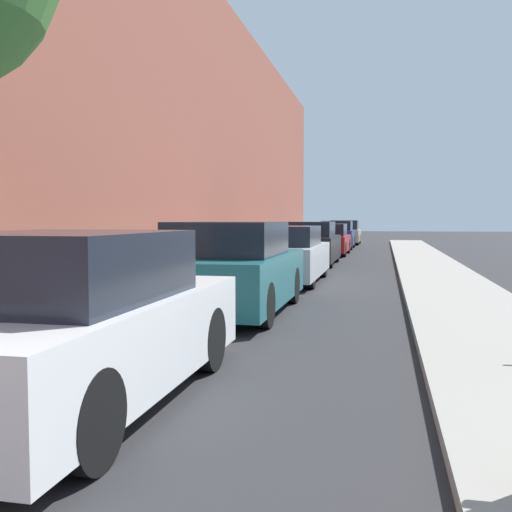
% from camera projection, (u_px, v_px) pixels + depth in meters
% --- Properties ---
extents(ground_plane, '(120.00, 120.00, 0.00)m').
position_uv_depth(ground_plane, '(320.00, 282.00, 14.31)').
color(ground_plane, '#28282B').
extents(sidewalk_left, '(2.00, 52.00, 0.12)m').
position_uv_depth(sidewalk_left, '(205.00, 277.00, 14.92)').
color(sidewalk_left, gray).
rests_on(sidewalk_left, ground).
extents(sidewalk_right, '(2.00, 52.00, 0.12)m').
position_uv_depth(sidewalk_right, '(445.00, 283.00, 13.70)').
color(sidewalk_right, gray).
rests_on(sidewalk_right, ground).
extents(building_facade_left, '(0.70, 52.00, 9.04)m').
position_uv_depth(building_facade_left, '(153.00, 101.00, 14.93)').
color(building_facade_left, brown).
rests_on(building_facade_left, ground).
extents(parked_car_white, '(1.75, 3.98, 1.43)m').
position_uv_depth(parked_car_white, '(73.00, 323.00, 4.87)').
color(parked_car_white, black).
rests_on(parked_car_white, ground).
extents(parked_car_teal, '(1.80, 4.10, 1.49)m').
position_uv_depth(parked_car_teal, '(231.00, 270.00, 9.63)').
color(parked_car_teal, black).
rests_on(parked_car_teal, ground).
extents(parked_car_silver, '(1.89, 4.36, 1.36)m').
position_uv_depth(parked_car_silver, '(282.00, 255.00, 14.34)').
color(parked_car_silver, black).
rests_on(parked_car_silver, ground).
extents(parked_car_black, '(1.92, 4.21, 1.44)m').
position_uv_depth(parked_car_black, '(307.00, 244.00, 19.77)').
color(parked_car_black, black).
rests_on(parked_car_black, ground).
extents(parked_car_red, '(1.70, 4.37, 1.32)m').
position_uv_depth(parked_car_red, '(328.00, 240.00, 25.10)').
color(parked_car_red, black).
rests_on(parked_car_red, ground).
extents(parked_car_navy, '(1.68, 4.06, 1.43)m').
position_uv_depth(parked_car_navy, '(337.00, 235.00, 30.28)').
color(parked_car_navy, black).
rests_on(parked_car_navy, ground).
extents(parked_car_champagne, '(1.76, 4.14, 1.44)m').
position_uv_depth(parked_car_champagne, '(345.00, 233.00, 35.37)').
color(parked_car_champagne, black).
rests_on(parked_car_champagne, ground).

